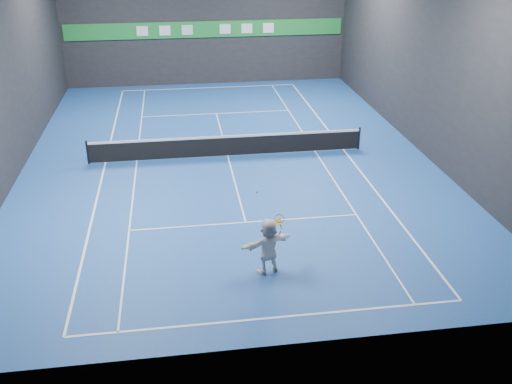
{
  "coord_description": "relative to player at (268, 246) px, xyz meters",
  "views": [
    {
      "loc": [
        -2.23,
        -24.22,
        9.83
      ],
      "look_at": [
        0.28,
        -7.05,
        1.5
      ],
      "focal_mm": 40.0,
      "sensor_mm": 36.0,
      "label": 1
    }
  ],
  "objects": [
    {
      "name": "ground",
      "position": [
        -0.28,
        9.6,
        -0.9
      ],
      "size": [
        26.0,
        26.0,
        0.0
      ],
      "primitive_type": "plane",
      "color": "#1C499A",
      "rests_on": "ground"
    },
    {
      "name": "wall_back",
      "position": [
        -0.28,
        22.6,
        3.6
      ],
      "size": [
        18.0,
        0.1,
        9.0
      ],
      "primitive_type": "cube",
      "color": "black",
      "rests_on": "ground"
    },
    {
      "name": "wall_front",
      "position": [
        -0.28,
        -3.4,
        3.6
      ],
      "size": [
        18.0,
        0.1,
        9.0
      ],
      "primitive_type": "cube",
      "color": "black",
      "rests_on": "ground"
    },
    {
      "name": "wall_left",
      "position": [
        -9.28,
        9.6,
        3.6
      ],
      "size": [
        0.1,
        26.0,
        9.0
      ],
      "primitive_type": "cube",
      "color": "black",
      "rests_on": "ground"
    },
    {
      "name": "wall_right",
      "position": [
        8.72,
        9.6,
        3.6
      ],
      "size": [
        0.1,
        26.0,
        9.0
      ],
      "primitive_type": "cube",
      "color": "black",
      "rests_on": "ground"
    },
    {
      "name": "baseline_near",
      "position": [
        -0.28,
        -2.29,
        -0.9
      ],
      "size": [
        10.98,
        0.08,
        0.01
      ],
      "primitive_type": "cube",
      "color": "white",
      "rests_on": "ground"
    },
    {
      "name": "baseline_far",
      "position": [
        -0.28,
        21.49,
        -0.9
      ],
      "size": [
        10.98,
        0.08,
        0.01
      ],
      "primitive_type": "cube",
      "color": "white",
      "rests_on": "ground"
    },
    {
      "name": "sideline_doubles_left",
      "position": [
        -5.77,
        9.6,
        -0.9
      ],
      "size": [
        0.08,
        23.78,
        0.01
      ],
      "primitive_type": "cube",
      "color": "white",
      "rests_on": "ground"
    },
    {
      "name": "sideline_doubles_right",
      "position": [
        5.21,
        9.6,
        -0.9
      ],
      "size": [
        0.08,
        23.78,
        0.01
      ],
      "primitive_type": "cube",
      "color": "white",
      "rests_on": "ground"
    },
    {
      "name": "sideline_singles_left",
      "position": [
        -4.39,
        9.6,
        -0.9
      ],
      "size": [
        0.06,
        23.78,
        0.01
      ],
      "primitive_type": "cube",
      "color": "white",
      "rests_on": "ground"
    },
    {
      "name": "sideline_singles_right",
      "position": [
        3.83,
        9.6,
        -0.9
      ],
      "size": [
        0.06,
        23.78,
        0.01
      ],
      "primitive_type": "cube",
      "color": "white",
      "rests_on": "ground"
    },
    {
      "name": "service_line_near",
      "position": [
        -0.28,
        3.2,
        -0.9
      ],
      "size": [
        8.23,
        0.06,
        0.01
      ],
      "primitive_type": "cube",
      "color": "white",
      "rests_on": "ground"
    },
    {
      "name": "service_line_far",
      "position": [
        -0.28,
        16.0,
        -0.9
      ],
      "size": [
        8.23,
        0.06,
        0.01
      ],
      "primitive_type": "cube",
      "color": "white",
      "rests_on": "ground"
    },
    {
      "name": "center_service_line",
      "position": [
        -0.28,
        9.6,
        -0.9
      ],
      "size": [
        0.06,
        12.8,
        0.01
      ],
      "primitive_type": "cube",
      "color": "white",
      "rests_on": "ground"
    },
    {
      "name": "player",
      "position": [
        0.0,
        0.0,
        0.0
      ],
      "size": [
        1.75,
        1.08,
        1.8
      ],
      "primitive_type": "imported",
      "rotation": [
        0.0,
        0.0,
        3.49
      ],
      "color": "white",
      "rests_on": "ground"
    },
    {
      "name": "tennis_ball",
      "position": [
        -0.32,
        0.22,
        1.73
      ],
      "size": [
        0.06,
        0.06,
        0.06
      ],
      "primitive_type": "sphere",
      "color": "#C0D423",
      "rests_on": "player"
    },
    {
      "name": "tennis_net",
      "position": [
        -0.28,
        9.6,
        -0.36
      ],
      "size": [
        12.5,
        0.1,
        1.07
      ],
      "color": "black",
      "rests_on": "ground"
    },
    {
      "name": "sponsor_banner",
      "position": [
        -0.28,
        22.54,
        2.6
      ],
      "size": [
        17.64,
        0.11,
        1.0
      ],
      "color": "#1D8834",
      "rests_on": "wall_back"
    },
    {
      "name": "tennis_racket",
      "position": [
        0.34,
        0.05,
        0.81
      ],
      "size": [
        0.44,
        0.35,
        0.71
      ],
      "color": "#B51F13",
      "rests_on": "player"
    }
  ]
}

